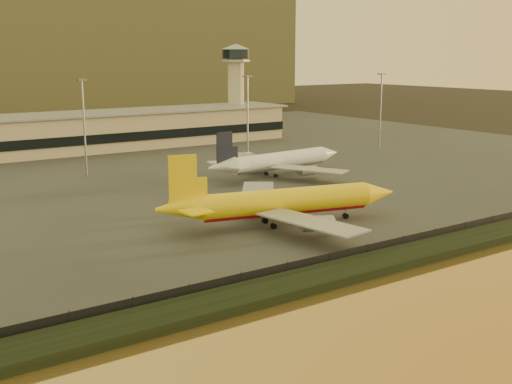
{
  "coord_description": "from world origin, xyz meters",
  "views": [
    {
      "loc": [
        -67.74,
        -83.06,
        31.81
      ],
      "look_at": [
        -2.32,
        12.0,
        6.98
      ],
      "focal_mm": 45.0,
      "sensor_mm": 36.0,
      "label": 1
    }
  ],
  "objects": [
    {
      "name": "tarmac",
      "position": [
        0.0,
        95.0,
        0.1
      ],
      "size": [
        320.0,
        220.0,
        0.2
      ],
      "primitive_type": "cube",
      "color": "#2D2D2D",
      "rests_on": "ground"
    },
    {
      "name": "control_tower",
      "position": [
        70.0,
        131.0,
        21.66
      ],
      "size": [
        11.2,
        11.2,
        35.5
      ],
      "color": "tan",
      "rests_on": "tarmac"
    },
    {
      "name": "embankment",
      "position": [
        0.0,
        -17.0,
        0.7
      ],
      "size": [
        320.0,
        7.0,
        1.4
      ],
      "primitive_type": "cube",
      "color": "black",
      "rests_on": "ground"
    },
    {
      "name": "ground",
      "position": [
        0.0,
        0.0,
        0.0
      ],
      "size": [
        900.0,
        900.0,
        0.0
      ],
      "primitive_type": "plane",
      "color": "black",
      "rests_on": "ground"
    },
    {
      "name": "gse_vehicle_white",
      "position": [
        -7.14,
        28.62,
        1.03
      ],
      "size": [
        4.03,
        2.82,
        1.66
      ],
      "primitive_type": "cube",
      "rotation": [
        0.0,
        0.0,
        -0.35
      ],
      "color": "silver",
      "rests_on": "tarmac"
    },
    {
      "name": "gse_vehicle_yellow",
      "position": [
        6.73,
        24.51,
        1.17
      ],
      "size": [
        4.58,
        2.64,
        1.94
      ],
      "primitive_type": "cube",
      "rotation": [
        0.0,
        0.0,
        -0.17
      ],
      "color": "yellow",
      "rests_on": "tarmac"
    },
    {
      "name": "dhl_cargo_jet",
      "position": [
        2.84,
        10.86,
        4.51
      ],
      "size": [
        47.82,
        45.93,
        14.42
      ],
      "rotation": [
        0.0,
        0.0,
        -0.24
      ],
      "color": "yellow",
      "rests_on": "tarmac"
    },
    {
      "name": "perimeter_fence",
      "position": [
        0.0,
        -13.0,
        1.3
      ],
      "size": [
        300.0,
        0.05,
        2.2
      ],
      "primitive_type": "cube",
      "color": "black",
      "rests_on": "tarmac"
    },
    {
      "name": "white_narrowbody_jet",
      "position": [
        32.41,
        52.13,
        4.05
      ],
      "size": [
        44.91,
        43.68,
        12.9
      ],
      "rotation": [
        0.0,
        0.0,
        0.08
      ],
      "color": "silver",
      "rests_on": "tarmac"
    },
    {
      "name": "terminal_building",
      "position": [
        -14.52,
        125.55,
        6.25
      ],
      "size": [
        202.0,
        25.0,
        12.6
      ],
      "color": "tan",
      "rests_on": "tarmac"
    },
    {
      "name": "apron_light_masts",
      "position": [
        15.0,
        75.0,
        15.7
      ],
      "size": [
        152.2,
        12.2,
        25.4
      ],
      "color": "slate",
      "rests_on": "tarmac"
    }
  ]
}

